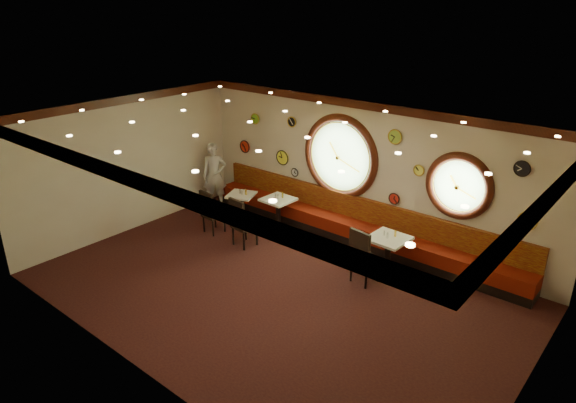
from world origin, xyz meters
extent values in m
cube|color=black|center=(0.00, 0.00, 0.00)|extent=(9.00, 6.00, 0.00)
cube|color=gold|center=(0.00, 0.00, 3.20)|extent=(9.00, 6.00, 0.02)
cube|color=beige|center=(0.00, 3.00, 1.60)|extent=(9.00, 0.02, 3.20)
cube|color=beige|center=(0.00, -3.00, 1.60)|extent=(9.00, 0.02, 3.20)
cube|color=beige|center=(-4.50, 0.00, 1.60)|extent=(0.02, 6.00, 3.20)
cube|color=beige|center=(4.50, 0.00, 1.60)|extent=(0.02, 6.00, 3.20)
cube|color=#3B140A|center=(0.00, 2.95, 3.11)|extent=(9.00, 0.10, 0.18)
cube|color=#3B140A|center=(0.00, -2.95, 3.11)|extent=(9.00, 0.10, 0.18)
cube|color=#3B140A|center=(-4.45, 0.00, 3.11)|extent=(0.10, 6.00, 0.18)
cube|color=#3B140A|center=(4.45, 0.00, 3.11)|extent=(0.10, 6.00, 0.18)
cube|color=black|center=(0.00, 2.72, 0.10)|extent=(8.00, 0.55, 0.20)
cube|color=#5D1108|center=(0.00, 2.72, 0.35)|extent=(8.00, 0.55, 0.30)
cube|color=#600B07|center=(0.00, 2.94, 0.75)|extent=(8.00, 0.10, 0.55)
cylinder|color=#95C979|center=(-0.60, 3.00, 1.85)|extent=(1.66, 0.02, 1.66)
torus|color=#3B140A|center=(-0.60, 2.98, 1.85)|extent=(1.98, 0.18, 1.98)
torus|color=gold|center=(-0.60, 2.95, 1.85)|extent=(1.61, 0.03, 1.61)
cylinder|color=#95C979|center=(2.20, 3.00, 1.80)|extent=(1.10, 0.02, 1.10)
torus|color=#3B140A|center=(2.20, 2.98, 1.80)|extent=(1.38, 0.18, 1.38)
torus|color=gold|center=(2.20, 2.95, 1.80)|extent=(1.09, 0.03, 1.09)
cylinder|color=red|center=(-3.60, 2.96, 1.55)|extent=(0.32, 0.03, 0.32)
cylinder|color=#F8FA53|center=(1.35, 2.96, 1.95)|extent=(0.22, 0.03, 0.22)
cylinder|color=silver|center=(3.55, 2.96, 1.45)|extent=(0.34, 0.03, 0.34)
cylinder|color=black|center=(3.30, 2.96, 2.40)|extent=(0.28, 0.03, 0.28)
cylinder|color=silver|center=(-1.90, 2.96, 1.20)|extent=(0.20, 0.03, 0.20)
cylinder|color=red|center=(0.85, 2.96, 1.20)|extent=(0.24, 0.03, 0.24)
cylinder|color=#82D42A|center=(-3.20, 2.96, 2.35)|extent=(0.26, 0.03, 0.26)
cylinder|color=black|center=(-2.00, 2.96, 2.45)|extent=(0.24, 0.03, 0.24)
cylinder|color=#99C53D|center=(0.75, 2.96, 2.55)|extent=(0.30, 0.03, 0.30)
cylinder|color=#FAF537|center=(-2.30, 2.96, 1.50)|extent=(0.36, 0.03, 0.36)
cylinder|color=black|center=(-2.80, 1.97, 0.03)|extent=(0.40, 0.40, 0.05)
cylinder|color=black|center=(-2.80, 1.97, 0.34)|extent=(0.11, 0.11, 0.63)
cube|color=white|center=(-2.80, 1.97, 0.68)|extent=(0.83, 0.83, 0.05)
cylinder|color=black|center=(-1.80, 2.19, 0.03)|extent=(0.44, 0.44, 0.06)
cylinder|color=black|center=(-1.80, 2.19, 0.38)|extent=(0.12, 0.12, 0.69)
cube|color=white|center=(-1.80, 2.19, 0.74)|extent=(0.71, 0.71, 0.05)
cylinder|color=black|center=(1.33, 1.93, 0.03)|extent=(0.46, 0.46, 0.06)
cylinder|color=black|center=(1.33, 1.93, 0.40)|extent=(0.13, 0.13, 0.74)
cube|color=white|center=(1.33, 1.93, 0.78)|extent=(0.77, 0.77, 0.05)
cube|color=black|center=(-2.83, 1.05, 0.44)|extent=(0.47, 0.47, 0.08)
cube|color=black|center=(-2.84, 0.86, 0.77)|extent=(0.45, 0.09, 0.58)
cube|color=black|center=(-1.78, 1.02, 0.48)|extent=(0.53, 0.53, 0.08)
cube|color=black|center=(-1.80, 0.82, 0.83)|extent=(0.48, 0.12, 0.63)
cube|color=black|center=(1.16, 1.38, 0.48)|extent=(0.55, 0.55, 0.08)
cube|color=black|center=(1.12, 1.17, 0.84)|extent=(0.49, 0.13, 0.63)
cylinder|color=#BABABE|center=(-2.85, 1.98, 0.75)|extent=(0.04, 0.04, 0.11)
cylinder|color=#B7B8BC|center=(-1.87, 2.19, 0.81)|extent=(0.04, 0.04, 0.10)
cylinder|color=silver|center=(1.21, 1.96, 0.86)|extent=(0.03, 0.03, 0.09)
cylinder|color=silver|center=(-2.77, 1.96, 0.75)|extent=(0.04, 0.04, 0.10)
cylinder|color=silver|center=(-1.80, 2.19, 0.81)|extent=(0.04, 0.04, 0.10)
cylinder|color=silver|center=(1.32, 1.88, 0.87)|extent=(0.04, 0.04, 0.11)
cylinder|color=gold|center=(-2.68, 2.01, 0.77)|extent=(0.05, 0.05, 0.15)
cylinder|color=gold|center=(-1.75, 2.31, 0.83)|extent=(0.04, 0.04, 0.14)
cylinder|color=gold|center=(1.40, 2.05, 0.88)|extent=(0.04, 0.04, 0.14)
imported|color=silver|center=(-4.00, 2.20, 0.86)|extent=(0.72, 0.75, 1.72)
camera|label=1|loc=(5.63, -6.39, 5.28)|focal=32.00mm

